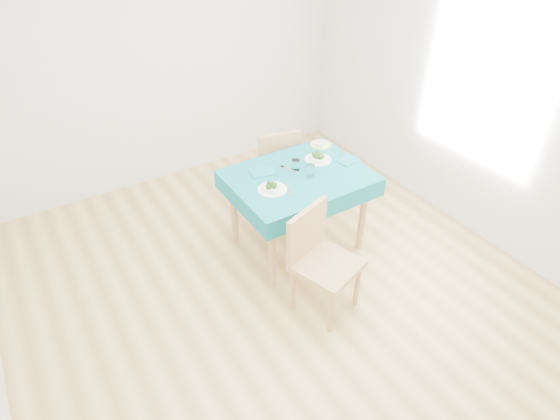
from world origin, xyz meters
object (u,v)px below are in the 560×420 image
bowl_far (318,157)px  side_plate (321,145)px  bowl_near (272,186)px  chair_far (273,157)px  chair_near (328,254)px  table (298,212)px

bowl_far → side_plate: size_ratio=1.19×
bowl_far → side_plate: bowl_far is taller
bowl_near → chair_far: bearing=58.5°
bowl_far → bowl_near: bearing=-161.7°
chair_near → table: bearing=54.4°
chair_far → bowl_far: (0.08, -0.63, 0.28)m
chair_near → chair_far: 1.53m
table → chair_near: bearing=-107.6°
bowl_near → chair_near: bearing=-83.3°
table → chair_near: chair_near is taller
table → chair_far: size_ratio=1.11×
bowl_near → side_plate: bowl_near is taller
chair_near → bowl_near: size_ratio=4.68×
chair_far → bowl_near: bearing=69.7°
table → chair_far: 0.78m
chair_far → side_plate: 0.55m
chair_far → bowl_far: size_ratio=4.40×
side_plate → bowl_near: bearing=-152.1°
bowl_near → bowl_far: same height
chair_far → side_plate: chair_far is taller
table → side_plate: 0.68m
bowl_far → table: bearing=-158.1°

